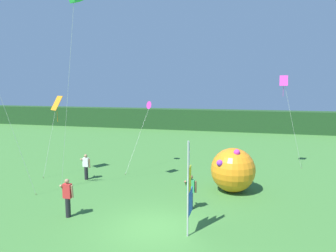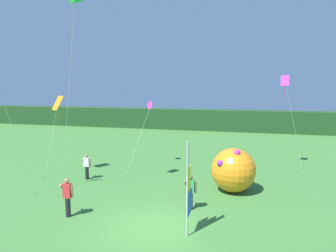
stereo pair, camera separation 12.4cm
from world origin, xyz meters
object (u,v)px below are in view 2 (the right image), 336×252
object	(u,v)px
banner_flag	(189,189)
kite_magenta_diamond_4	(286,86)
kite_orange_diamond_2	(57,105)
person_near_banner	(87,166)
person_far_left	(68,196)
inflatable_balloon	(233,170)
kite_magenta_delta_1	(151,106)
person_mid_field	(191,191)

from	to	relation	value
banner_flag	kite_magenta_diamond_4	bearing A→B (deg)	67.58
kite_orange_diamond_2	kite_magenta_diamond_4	xyz separation A→B (m)	(14.06, 5.10, 1.20)
person_near_banner	person_far_left	distance (m)	5.48
inflatable_balloon	kite_magenta_diamond_4	world-z (taller)	kite_magenta_diamond_4
person_near_banner	inflatable_balloon	xyz separation A→B (m)	(8.77, 0.02, 0.36)
inflatable_balloon	kite_magenta_delta_1	world-z (taller)	kite_magenta_delta_1
inflatable_balloon	kite_magenta_diamond_4	xyz separation A→B (m)	(3.05, 5.63, 4.47)
kite_orange_diamond_2	kite_magenta_diamond_4	world-z (taller)	kite_magenta_diamond_4
person_mid_field	kite_magenta_diamond_4	distance (m)	10.98
banner_flag	kite_orange_diamond_2	size ratio (longest dim) A/B	0.73
kite_orange_diamond_2	kite_magenta_diamond_4	bearing A→B (deg)	19.95
person_far_left	kite_orange_diamond_2	distance (m)	7.89
banner_flag	person_mid_field	distance (m)	2.45
person_mid_field	kite_magenta_diamond_4	world-z (taller)	kite_magenta_diamond_4
kite_magenta_delta_1	kite_orange_diamond_2	size ratio (longest dim) A/B	0.91
person_far_left	kite_magenta_delta_1	xyz separation A→B (m)	(0.79, 9.34, 3.38)
kite_magenta_delta_1	kite_magenta_diamond_4	bearing A→B (deg)	8.91
person_near_banner	inflatable_balloon	distance (m)	8.77
person_mid_field	kite_magenta_diamond_4	xyz separation A→B (m)	(4.83, 8.62, 4.79)
person_far_left	kite_orange_diamond_2	xyz separation A→B (m)	(-4.21, 5.66, 3.55)
person_near_banner	banner_flag	bearing A→B (deg)	-35.47
person_near_banner	kite_magenta_delta_1	bearing A→B (deg)	56.92
inflatable_balloon	kite_magenta_delta_1	bearing A→B (deg)	144.99
kite_magenta_delta_1	kite_magenta_diamond_4	distance (m)	9.28
banner_flag	person_far_left	xyz separation A→B (m)	(-5.36, 0.12, -0.85)
person_near_banner	person_far_left	world-z (taller)	person_far_left
inflatable_balloon	kite_magenta_delta_1	size ratio (longest dim) A/B	0.52
person_near_banner	kite_magenta_delta_1	size ratio (longest dim) A/B	0.34
banner_flag	inflatable_balloon	distance (m)	5.47
person_mid_field	person_near_banner	bearing A→B (deg)	157.02
person_far_left	inflatable_balloon	world-z (taller)	inflatable_balloon
person_mid_field	kite_orange_diamond_2	distance (m)	10.51
kite_magenta_delta_1	person_near_banner	bearing A→B (deg)	-123.08
person_near_banner	inflatable_balloon	bearing A→B (deg)	0.14
kite_orange_diamond_2	person_near_banner	bearing A→B (deg)	-13.81
person_far_left	person_mid_field	bearing A→B (deg)	23.13
person_near_banner	kite_magenta_delta_1	world-z (taller)	kite_magenta_delta_1
person_near_banner	person_far_left	size ratio (longest dim) A/B	0.91
inflatable_balloon	person_near_banner	bearing A→B (deg)	-179.86
kite_orange_diamond_2	kite_magenta_diamond_4	distance (m)	15.00
person_mid_field	kite_magenta_diamond_4	bearing A→B (deg)	60.72
kite_orange_diamond_2	kite_magenta_delta_1	bearing A→B (deg)	36.42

